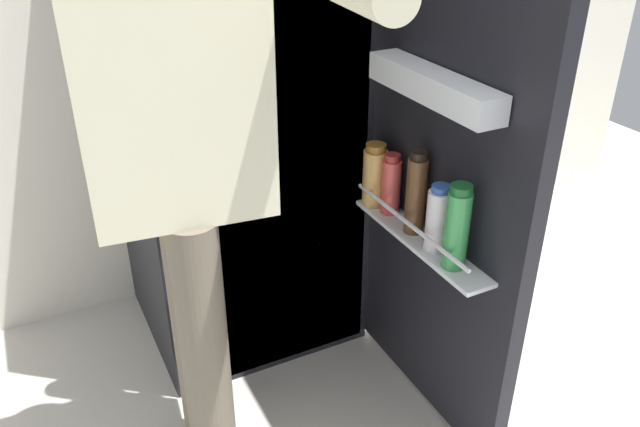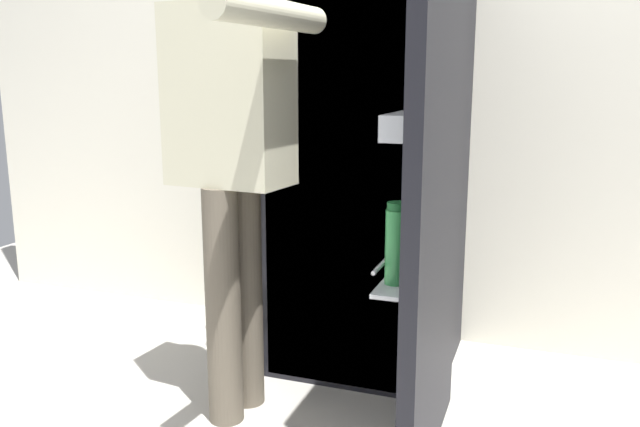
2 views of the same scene
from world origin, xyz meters
name	(u,v)px [view 2 (image 2 of 2)]	position (x,y,z in m)	size (l,w,h in m)	color
ground_plane	(324,422)	(0.00, 0.00, 0.00)	(5.86, 5.86, 0.00)	#B7B2A8
kitchen_wall	(395,67)	(0.00, 0.93, 1.21)	(4.40, 0.10, 2.43)	silver
refrigerator	(375,161)	(0.03, 0.51, 0.85)	(0.74, 1.31, 1.69)	black
person	(233,136)	(-0.31, -0.02, 0.98)	(0.52, 0.73, 1.64)	#665B4C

